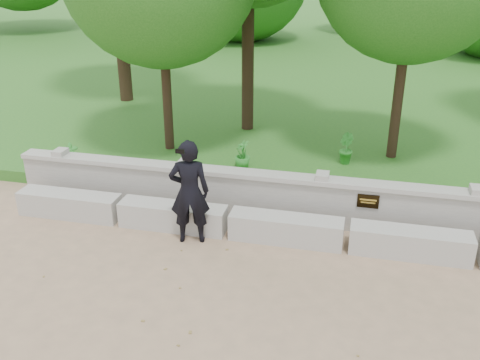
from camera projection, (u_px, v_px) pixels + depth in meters
The scene contains 8 objects.
ground at pixel (338, 319), 7.13m from camera, with size 80.00×80.00×0.00m, color tan.
lawn at pixel (363, 78), 19.55m from camera, with size 40.00×22.00×0.25m, color #286123.
concrete_bench at pixel (346, 236), 8.73m from camera, with size 11.90×0.45×0.45m.
parapet_wall at pixel (350, 204), 9.26m from camera, with size 12.50×0.35×0.90m.
man_main at pixel (189, 192), 8.70m from camera, with size 0.74×0.68×1.79m.
shrub_a at pixel (71, 158), 11.05m from camera, with size 0.32×0.22×0.61m, color #318B2F.
shrub_b at pixel (345, 148), 11.48m from camera, with size 0.36×0.29×0.66m, color #318B2F.
shrub_d at pixel (243, 154), 11.24m from camera, with size 0.34×0.30×0.60m, color #318B2F.
Camera 1 is at (0.06, -5.93, 4.57)m, focal length 40.00 mm.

